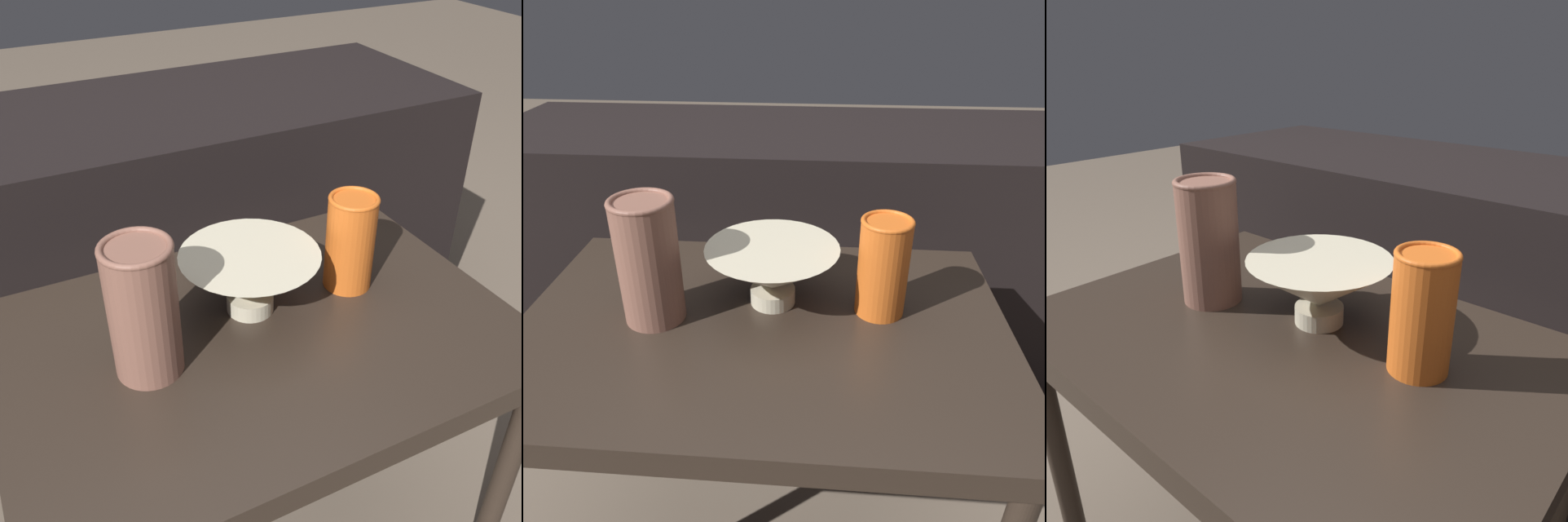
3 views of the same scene
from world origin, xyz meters
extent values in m
cube|color=#2D231C|center=(0.00, 0.00, 0.50)|extent=(0.76, 0.52, 0.04)
cylinder|color=#2D231C|center=(-0.34, -0.22, 0.24)|extent=(0.04, 0.04, 0.48)
cylinder|color=#2D231C|center=(-0.34, 0.22, 0.24)|extent=(0.04, 0.04, 0.48)
cylinder|color=#2D231C|center=(0.34, 0.22, 0.24)|extent=(0.04, 0.04, 0.48)
cube|color=black|center=(0.00, 0.62, 0.33)|extent=(1.50, 0.50, 0.65)
cylinder|color=beige|center=(0.01, 0.05, 0.53)|extent=(0.07, 0.07, 0.03)
cone|color=beige|center=(0.01, 0.05, 0.58)|extent=(0.21, 0.21, 0.07)
cylinder|color=brown|center=(-0.17, 0.00, 0.61)|extent=(0.09, 0.09, 0.19)
torus|color=brown|center=(-0.17, 0.00, 0.71)|extent=(0.09, 0.09, 0.01)
cylinder|color=orange|center=(0.18, 0.04, 0.59)|extent=(0.08, 0.08, 0.16)
torus|color=orange|center=(0.18, 0.04, 0.67)|extent=(0.08, 0.08, 0.01)
camera|label=1|loc=(-0.31, -0.62, 1.10)|focal=42.00mm
camera|label=2|loc=(0.09, -0.64, 0.98)|focal=35.00mm
camera|label=3|loc=(0.44, -0.46, 0.89)|focal=35.00mm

